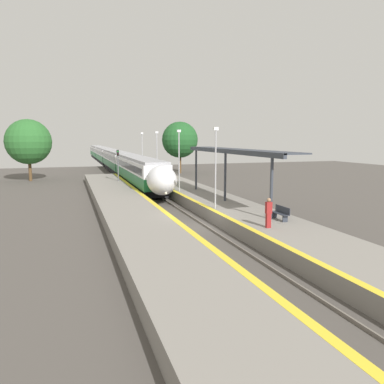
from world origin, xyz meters
TOP-DOWN VIEW (x-y plane):
  - ground_plane at (0.00, 0.00)m, footprint 120.00×120.00m
  - rail_left at (-0.72, 0.00)m, footprint 0.08×90.00m
  - rail_right at (0.72, 0.00)m, footprint 0.08×90.00m
  - train at (0.00, 54.43)m, footprint 2.87×93.46m
  - platform_right at (3.90, 0.00)m, footprint 4.68×64.00m
  - platform_left at (-3.81, 0.00)m, footprint 4.49×64.00m
  - platform_bench at (4.72, -3.36)m, footprint 0.44×1.71m
  - person_waiting at (2.86, -5.00)m, footprint 0.36×0.23m
  - railway_signal at (-2.45, 22.14)m, footprint 0.28×0.28m
  - lamppost_near at (2.14, 1.62)m, footprint 0.36×0.20m
  - lamppost_mid at (2.14, 11.27)m, footprint 0.36×0.20m
  - lamppost_far at (2.14, 20.91)m, footprint 0.36×0.20m
  - lamppost_farthest at (2.14, 30.55)m, footprint 0.36×0.20m
  - station_canopy at (4.78, 4.59)m, footprint 2.02×18.06m
  - background_tree_left at (-13.51, 34.24)m, footprint 6.40×6.40m
  - background_tree_right at (10.39, 38.97)m, footprint 6.25×6.25m

SIDE VIEW (x-z plane):
  - ground_plane at x=0.00m, z-range 0.00..0.00m
  - rail_left at x=-0.72m, z-range 0.00..0.15m
  - rail_right at x=0.72m, z-range 0.00..0.15m
  - platform_right at x=3.90m, z-range 0.00..0.93m
  - platform_left at x=-3.81m, z-range 0.00..0.93m
  - platform_bench at x=4.72m, z-range 0.95..1.84m
  - person_waiting at x=2.86m, z-range 0.96..2.75m
  - train at x=0.00m, z-range 0.28..4.12m
  - railway_signal at x=-2.45m, z-range 0.50..5.23m
  - lamppost_near at x=2.14m, z-range 1.32..7.36m
  - lamppost_mid at x=2.14m, z-range 1.32..7.36m
  - lamppost_far at x=2.14m, z-range 1.32..7.36m
  - lamppost_farthest at x=2.14m, z-range 1.32..7.36m
  - station_canopy at x=4.78m, z-range 2.81..7.16m
  - background_tree_left at x=-13.51m, z-range 1.20..10.03m
  - background_tree_right at x=10.39m, z-range 1.35..10.32m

